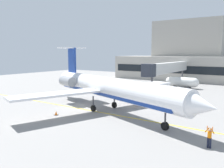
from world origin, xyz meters
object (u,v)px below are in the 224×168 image
baggage_tug (162,86)px  pushback_tractor (116,89)px  marshaller (209,137)px  fuel_tank (182,82)px  belt_loader (172,96)px  regional_jet (107,87)px

baggage_tug → pushback_tractor: 11.52m
pushback_tractor → marshaller: size_ratio=1.71×
baggage_tug → fuel_tank: size_ratio=0.43×
pushback_tractor → marshaller: pushback_tractor is taller
pushback_tractor → belt_loader: pushback_tractor is taller
regional_jet → marshaller: regional_jet is taller
pushback_tractor → belt_loader: bearing=2.6°
pushback_tractor → regional_jet: bearing=-61.5°
fuel_tank → baggage_tug: bearing=-112.6°
marshaller → regional_jet: bearing=158.9°
fuel_tank → regional_jet: bearing=-92.8°
belt_loader → regional_jet: bearing=-111.5°
baggage_tug → marshaller: size_ratio=1.75×
pushback_tractor → fuel_tank: bearing=63.9°
regional_jet → fuel_tank: size_ratio=4.06×
belt_loader → pushback_tractor: bearing=-177.4°
regional_jet → marshaller: 16.49m
pushback_tractor → belt_loader: 11.49m
baggage_tug → fuel_tank: (2.50, 6.01, 0.56)m
baggage_tug → pushback_tractor: (-5.43, -10.16, 0.11)m
regional_jet → pushback_tractor: size_ratio=9.54×
regional_jet → marshaller: (15.22, -5.88, -2.39)m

